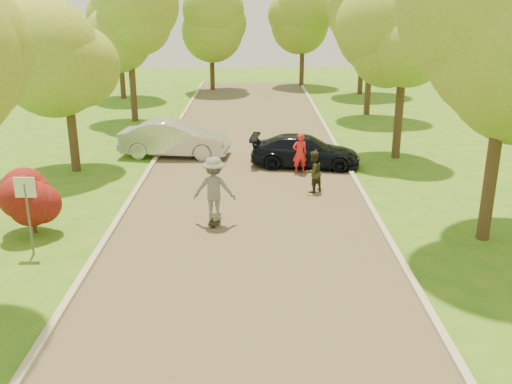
{
  "coord_description": "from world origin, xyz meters",
  "views": [
    {
      "loc": [
        0.2,
        -10.16,
        6.53
      ],
      "look_at": [
        0.25,
        5.38,
        1.3
      ],
      "focal_mm": 40.0,
      "sensor_mm": 36.0,
      "label": 1
    }
  ],
  "objects_px": {
    "silver_sedan": "(174,139)",
    "dark_sedan": "(305,151)",
    "person_olive": "(313,172)",
    "skateboarder": "(214,189)",
    "street_sign": "(26,199)",
    "longboard": "(215,220)",
    "person_striped": "(300,153)"
  },
  "relations": [
    {
      "from": "silver_sedan",
      "to": "dark_sedan",
      "type": "bearing_deg",
      "value": -101.22
    },
    {
      "from": "dark_sedan",
      "to": "person_olive",
      "type": "distance_m",
      "value": 3.36
    },
    {
      "from": "skateboarder",
      "to": "street_sign",
      "type": "bearing_deg",
      "value": 29.59
    },
    {
      "from": "skateboarder",
      "to": "longboard",
      "type": "bearing_deg",
      "value": 108.51
    },
    {
      "from": "dark_sedan",
      "to": "longboard",
      "type": "xyz_separation_m",
      "value": [
        -3.32,
        -6.34,
        -0.54
      ]
    },
    {
      "from": "silver_sedan",
      "to": "person_striped",
      "type": "xyz_separation_m",
      "value": [
        5.3,
        -2.64,
        0.02
      ]
    },
    {
      "from": "person_striped",
      "to": "person_olive",
      "type": "bearing_deg",
      "value": 86.75
    },
    {
      "from": "dark_sedan",
      "to": "longboard",
      "type": "bearing_deg",
      "value": 159.65
    },
    {
      "from": "silver_sedan",
      "to": "dark_sedan",
      "type": "relative_size",
      "value": 1.06
    },
    {
      "from": "longboard",
      "to": "person_striped",
      "type": "bearing_deg",
      "value": -114.74
    },
    {
      "from": "silver_sedan",
      "to": "person_olive",
      "type": "relative_size",
      "value": 3.13
    },
    {
      "from": "street_sign",
      "to": "person_striped",
      "type": "height_order",
      "value": "street_sign"
    },
    {
      "from": "silver_sedan",
      "to": "street_sign",
      "type": "bearing_deg",
      "value": 171.87
    },
    {
      "from": "silver_sedan",
      "to": "skateboarder",
      "type": "distance_m",
      "value": 8.36
    },
    {
      "from": "silver_sedan",
      "to": "person_olive",
      "type": "xyz_separation_m",
      "value": [
        5.6,
        -5.04,
        -0.02
      ]
    },
    {
      "from": "skateboarder",
      "to": "person_striped",
      "type": "relative_size",
      "value": 1.23
    },
    {
      "from": "silver_sedan",
      "to": "longboard",
      "type": "distance_m",
      "value": 8.38
    },
    {
      "from": "silver_sedan",
      "to": "person_olive",
      "type": "height_order",
      "value": "silver_sedan"
    },
    {
      "from": "silver_sedan",
      "to": "longboard",
      "type": "bearing_deg",
      "value": -158.57
    },
    {
      "from": "dark_sedan",
      "to": "skateboarder",
      "type": "distance_m",
      "value": 7.17
    },
    {
      "from": "street_sign",
      "to": "person_olive",
      "type": "bearing_deg",
      "value": 32.86
    },
    {
      "from": "person_striped",
      "to": "person_olive",
      "type": "relative_size",
      "value": 1.06
    },
    {
      "from": "street_sign",
      "to": "silver_sedan",
      "type": "relative_size",
      "value": 0.46
    },
    {
      "from": "street_sign",
      "to": "silver_sedan",
      "type": "xyz_separation_m",
      "value": [
        2.5,
        10.27,
        -0.78
      ]
    },
    {
      "from": "skateboarder",
      "to": "silver_sedan",
      "type": "bearing_deg",
      "value": -69.64
    },
    {
      "from": "longboard",
      "to": "person_olive",
      "type": "xyz_separation_m",
      "value": [
        3.31,
        2.99,
        0.65
      ]
    },
    {
      "from": "street_sign",
      "to": "dark_sedan",
      "type": "height_order",
      "value": "street_sign"
    },
    {
      "from": "person_striped",
      "to": "person_olive",
      "type": "height_order",
      "value": "person_striped"
    },
    {
      "from": "longboard",
      "to": "person_olive",
      "type": "distance_m",
      "value": 4.51
    },
    {
      "from": "dark_sedan",
      "to": "person_striped",
      "type": "height_order",
      "value": "person_striped"
    },
    {
      "from": "silver_sedan",
      "to": "longboard",
      "type": "relative_size",
      "value": 4.59
    },
    {
      "from": "dark_sedan",
      "to": "skateboarder",
      "type": "height_order",
      "value": "skateboarder"
    }
  ]
}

